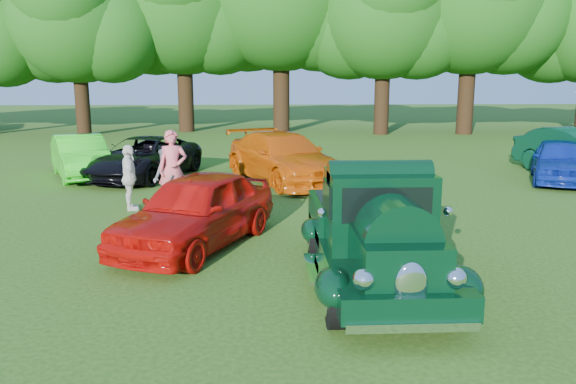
{
  "coord_description": "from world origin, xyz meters",
  "views": [
    {
      "loc": [
        -0.82,
        -9.14,
        3.17
      ],
      "look_at": [
        -0.34,
        1.01,
        1.1
      ],
      "focal_mm": 35.0,
      "sensor_mm": 36.0,
      "label": 1
    }
  ],
  "objects_px": {
    "red_convertible": "(196,210)",
    "back_car_orange": "(283,158)",
    "spectator_white": "(129,178)",
    "spectator_pink": "(173,169)",
    "back_car_lime": "(81,156)",
    "hero_pickup": "(375,235)",
    "spectator_grey": "(166,178)",
    "back_car_blue": "(560,161)",
    "back_car_black": "(143,158)"
  },
  "relations": [
    {
      "from": "red_convertible",
      "to": "back_car_orange",
      "type": "xyz_separation_m",
      "value": [
        1.92,
        6.72,
        0.05
      ]
    },
    {
      "from": "spectator_white",
      "to": "spectator_pink",
      "type": "bearing_deg",
      "value": -92.54
    },
    {
      "from": "red_convertible",
      "to": "back_car_orange",
      "type": "bearing_deg",
      "value": 98.82
    },
    {
      "from": "back_car_lime",
      "to": "spectator_white",
      "type": "height_order",
      "value": "spectator_white"
    },
    {
      "from": "hero_pickup",
      "to": "back_car_orange",
      "type": "bearing_deg",
      "value": 96.81
    },
    {
      "from": "spectator_pink",
      "to": "spectator_grey",
      "type": "bearing_deg",
      "value": 154.21
    },
    {
      "from": "back_car_blue",
      "to": "spectator_white",
      "type": "height_order",
      "value": "spectator_white"
    },
    {
      "from": "back_car_lime",
      "to": "back_car_blue",
      "type": "relative_size",
      "value": 1.07
    },
    {
      "from": "red_convertible",
      "to": "spectator_grey",
      "type": "height_order",
      "value": "spectator_grey"
    },
    {
      "from": "back_car_lime",
      "to": "spectator_grey",
      "type": "height_order",
      "value": "spectator_grey"
    },
    {
      "from": "back_car_orange",
      "to": "spectator_pink",
      "type": "xyz_separation_m",
      "value": [
        -2.86,
        -3.4,
        0.21
      ]
    },
    {
      "from": "back_car_orange",
      "to": "spectator_pink",
      "type": "height_order",
      "value": "spectator_pink"
    },
    {
      "from": "spectator_pink",
      "to": "back_car_orange",
      "type": "bearing_deg",
      "value": 40.46
    },
    {
      "from": "back_car_orange",
      "to": "spectator_white",
      "type": "distance_m",
      "value": 5.31
    },
    {
      "from": "back_car_black",
      "to": "red_convertible",
      "type": "bearing_deg",
      "value": -52.92
    },
    {
      "from": "back_car_blue",
      "to": "spectator_white",
      "type": "bearing_deg",
      "value": -141.08
    },
    {
      "from": "red_convertible",
      "to": "spectator_grey",
      "type": "distance_m",
      "value": 3.56
    },
    {
      "from": "back_car_black",
      "to": "spectator_white",
      "type": "distance_m",
      "value": 4.56
    },
    {
      "from": "hero_pickup",
      "to": "spectator_grey",
      "type": "xyz_separation_m",
      "value": [
        -4.12,
        5.53,
        -0.05
      ]
    },
    {
      "from": "back_car_lime",
      "to": "spectator_pink",
      "type": "distance_m",
      "value": 5.81
    },
    {
      "from": "back_car_lime",
      "to": "back_car_orange",
      "type": "height_order",
      "value": "back_car_orange"
    },
    {
      "from": "back_car_lime",
      "to": "spectator_grey",
      "type": "distance_m",
      "value": 5.64
    },
    {
      "from": "back_car_blue",
      "to": "spectator_white",
      "type": "relative_size",
      "value": 2.44
    },
    {
      "from": "back_car_blue",
      "to": "red_convertible",
      "type": "bearing_deg",
      "value": -124.54
    },
    {
      "from": "hero_pickup",
      "to": "red_convertible",
      "type": "distance_m",
      "value": 3.68
    },
    {
      "from": "back_car_black",
      "to": "back_car_blue",
      "type": "relative_size",
      "value": 1.22
    },
    {
      "from": "back_car_black",
      "to": "back_car_orange",
      "type": "xyz_separation_m",
      "value": [
        4.46,
        -0.88,
        0.1
      ]
    },
    {
      "from": "back_car_black",
      "to": "back_car_blue",
      "type": "bearing_deg",
      "value": 12.82
    },
    {
      "from": "hero_pickup",
      "to": "back_car_lime",
      "type": "xyz_separation_m",
      "value": [
        -7.57,
        9.99,
        -0.1
      ]
    },
    {
      "from": "back_car_orange",
      "to": "spectator_grey",
      "type": "distance_m",
      "value": 4.53
    },
    {
      "from": "red_convertible",
      "to": "spectator_pink",
      "type": "xyz_separation_m",
      "value": [
        -0.93,
        3.32,
        0.26
      ]
    },
    {
      "from": "back_car_blue",
      "to": "hero_pickup",
      "type": "bearing_deg",
      "value": -107.07
    },
    {
      "from": "back_car_black",
      "to": "spectator_white",
      "type": "relative_size",
      "value": 2.97
    },
    {
      "from": "back_car_lime",
      "to": "back_car_black",
      "type": "distance_m",
      "value": 2.06
    },
    {
      "from": "back_car_orange",
      "to": "spectator_grey",
      "type": "relative_size",
      "value": 3.53
    },
    {
      "from": "spectator_pink",
      "to": "spectator_white",
      "type": "xyz_separation_m",
      "value": [
        -1.02,
        -0.23,
        -0.17
      ]
    },
    {
      "from": "back_car_lime",
      "to": "spectator_pink",
      "type": "height_order",
      "value": "spectator_pink"
    },
    {
      "from": "back_car_lime",
      "to": "spectator_grey",
      "type": "relative_size",
      "value": 2.81
    },
    {
      "from": "back_car_blue",
      "to": "spectator_grey",
      "type": "height_order",
      "value": "spectator_grey"
    },
    {
      "from": "red_convertible",
      "to": "spectator_pink",
      "type": "distance_m",
      "value": 3.46
    },
    {
      "from": "back_car_black",
      "to": "spectator_pink",
      "type": "xyz_separation_m",
      "value": [
        1.61,
        -4.29,
        0.31
      ]
    },
    {
      "from": "spectator_grey",
      "to": "spectator_white",
      "type": "height_order",
      "value": "spectator_white"
    },
    {
      "from": "red_convertible",
      "to": "spectator_grey",
      "type": "bearing_deg",
      "value": 133.32
    },
    {
      "from": "red_convertible",
      "to": "back_car_blue",
      "type": "bearing_deg",
      "value": 55.8
    },
    {
      "from": "back_car_lime",
      "to": "red_convertible",
      "type": "bearing_deg",
      "value": -84.74
    },
    {
      "from": "back_car_black",
      "to": "spectator_white",
      "type": "xyz_separation_m",
      "value": [
        0.59,
        -4.52,
        0.14
      ]
    },
    {
      "from": "hero_pickup",
      "to": "red_convertible",
      "type": "height_order",
      "value": "hero_pickup"
    },
    {
      "from": "spectator_white",
      "to": "back_car_orange",
      "type": "bearing_deg",
      "value": -62.28
    },
    {
      "from": "hero_pickup",
      "to": "back_car_lime",
      "type": "height_order",
      "value": "hero_pickup"
    },
    {
      "from": "spectator_white",
      "to": "back_car_lime",
      "type": "bearing_deg",
      "value": 13.57
    }
  ]
}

